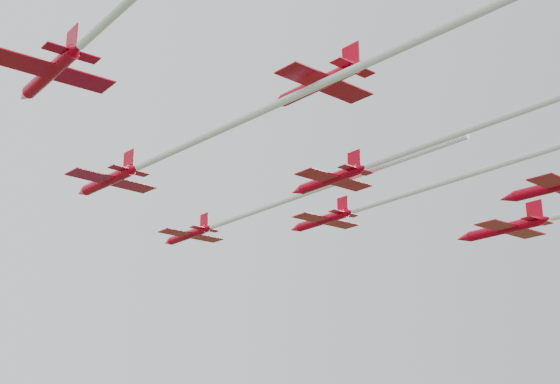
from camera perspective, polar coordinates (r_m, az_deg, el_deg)
name	(u,v)px	position (r m, az deg, el deg)	size (l,w,h in m)	color
jet_lead	(241,216)	(88.05, -2.84, -1.78)	(17.12, 46.17, 2.47)	red
jet_row2_left	(223,129)	(64.62, -4.20, 4.65)	(26.38, 64.07, 2.67)	red
jet_row2_right	(426,188)	(80.05, 10.64, 0.30)	(20.47, 58.03, 2.52)	red
jet_row3_mid	(438,141)	(65.44, 11.48, 3.69)	(18.79, 50.54, 2.40)	red
jet_row4_left	(479,9)	(51.16, 14.32, 12.83)	(21.23, 53.21, 2.43)	red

